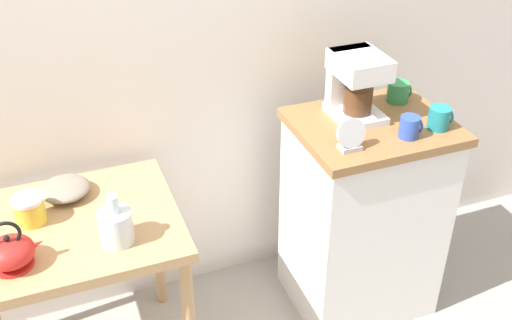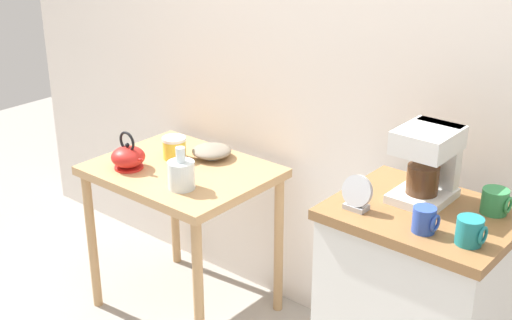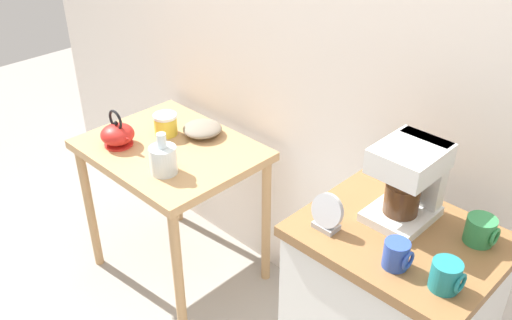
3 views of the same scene
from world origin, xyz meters
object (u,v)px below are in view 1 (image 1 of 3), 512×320
Objects in this scene: teakettle at (11,252)px; coffee_maker at (355,82)px; table_clock at (351,136)px; mug_blue at (410,127)px; glass_carafe_vase at (116,225)px; canister_enamel at (29,210)px; mug_tall_green at (398,92)px; bowl_stoneware at (65,189)px; mug_dark_teal at (440,118)px.

teakettle is 1.36m from coffee_maker.
coffee_maker reaches higher than table_clock.
glass_carafe_vase is at bearing 179.57° from mug_blue.
mug_blue reaches higher than canister_enamel.
mug_tall_green is at bearing 12.05° from glass_carafe_vase.
teakettle is (-0.20, -0.33, 0.02)m from bowl_stoneware.
mug_blue is at bearing -172.86° from mug_dark_teal.
mug_dark_teal is at bearing -12.93° from bowl_stoneware.
coffee_maker is at bearing 12.57° from glass_carafe_vase.
coffee_maker reaches higher than mug_dark_teal.
mug_tall_green is (-0.02, 0.25, -0.00)m from mug_dark_teal.
table_clock reaches higher than mug_blue.
mug_dark_teal is at bearing 0.44° from glass_carafe_vase.
bowl_stoneware is at bearing 164.87° from mug_blue.
mug_tall_green is (1.35, -0.07, 0.19)m from bowl_stoneware.
mug_blue reaches higher than bowl_stoneware.
coffee_maker reaches higher than bowl_stoneware.
glass_carafe_vase is 0.34m from canister_enamel.
mug_dark_teal reaches higher than bowl_stoneware.
glass_carafe_vase reaches higher than bowl_stoneware.
coffee_maker is at bearing 59.50° from table_clock.
mug_tall_green is (0.23, 0.04, -0.10)m from coffee_maker.
table_clock is (0.98, -0.33, 0.20)m from bowl_stoneware.
table_clock is at bearing -120.50° from coffee_maker.
canister_enamel is 0.91× the size of table_clock.
mug_blue is at bearing -0.18° from teakettle.
mug_dark_teal reaches higher than mug_tall_green.
mug_dark_teal is at bearing -7.68° from canister_enamel.
table_clock reaches higher than mug_tall_green.
canister_enamel reaches higher than bowl_stoneware.
canister_enamel is at bearing -179.63° from coffee_maker.
canister_enamel is at bearing -178.15° from mug_tall_green.
teakettle reaches higher than canister_enamel.
mug_blue is at bearing -63.81° from coffee_maker.
teakettle is 1.52× the size of table_clock.
bowl_stoneware is 1.50× the size of table_clock.
bowl_stoneware is 0.38m from teakettle.
canister_enamel is (-0.26, 0.21, -0.01)m from glass_carafe_vase.
mug_dark_teal is at bearing -84.67° from mug_tall_green.
mug_blue is at bearing -0.43° from glass_carafe_vase.
teakettle is at bearing -179.35° from glass_carafe_vase.
glass_carafe_vase is at bearing -38.92° from canister_enamel.
bowl_stoneware is 1.66× the size of canister_enamel.
coffee_maker is (0.99, 0.22, 0.25)m from glass_carafe_vase.
canister_enamel is 1.28m from coffee_maker.
table_clock is (1.18, -0.01, 0.18)m from teakettle.
table_clock is (-0.25, -0.00, 0.01)m from mug_blue.
mug_tall_green is at bearing 36.40° from table_clock.
canister_enamel is 0.42× the size of coffee_maker.
table_clock reaches higher than teakettle.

